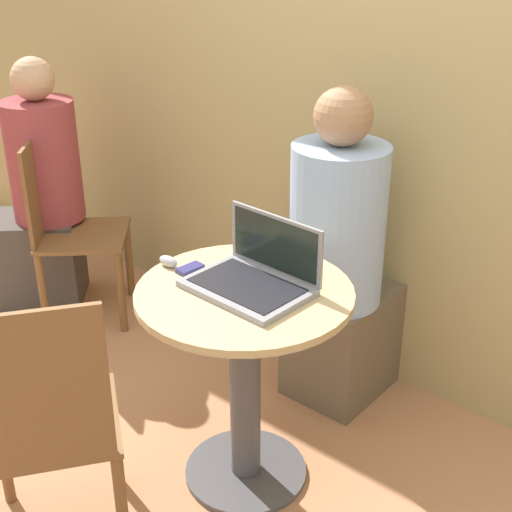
{
  "coord_description": "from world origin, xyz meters",
  "views": [
    {
      "loc": [
        1.28,
        -1.46,
        1.78
      ],
      "look_at": [
        0.0,
        0.05,
        0.83
      ],
      "focal_mm": 50.0,
      "sensor_mm": 36.0,
      "label": 1
    }
  ],
  "objects_px": {
    "cell_phone": "(190,269)",
    "person_seated": "(343,275)",
    "laptop": "(256,275)",
    "chair_empty": "(48,428)"
  },
  "relations": [
    {
      "from": "laptop",
      "to": "chair_empty",
      "type": "bearing_deg",
      "value": -109.05
    },
    {
      "from": "laptop",
      "to": "chair_empty",
      "type": "relative_size",
      "value": 0.42
    },
    {
      "from": "cell_phone",
      "to": "person_seated",
      "type": "relative_size",
      "value": 0.07
    },
    {
      "from": "laptop",
      "to": "person_seated",
      "type": "distance_m",
      "value": 0.63
    },
    {
      "from": "cell_phone",
      "to": "chair_empty",
      "type": "relative_size",
      "value": 0.1
    },
    {
      "from": "person_seated",
      "to": "cell_phone",
      "type": "bearing_deg",
      "value": -105.96
    },
    {
      "from": "laptop",
      "to": "cell_phone",
      "type": "bearing_deg",
      "value": -166.53
    },
    {
      "from": "laptop",
      "to": "person_seated",
      "type": "bearing_deg",
      "value": 94.89
    },
    {
      "from": "cell_phone",
      "to": "person_seated",
      "type": "distance_m",
      "value": 0.7
    },
    {
      "from": "cell_phone",
      "to": "person_seated",
      "type": "xyz_separation_m",
      "value": [
        0.18,
        0.64,
        -0.21
      ]
    }
  ]
}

